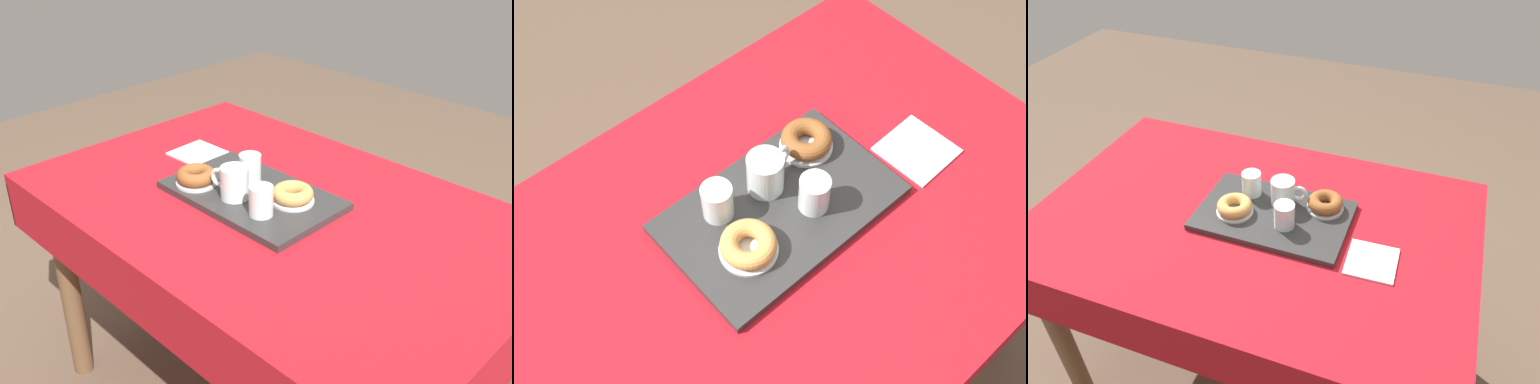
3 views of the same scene
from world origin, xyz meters
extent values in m
cube|color=#A8141E|center=(0.00, 0.00, 0.73)|extent=(1.32, 0.86, 0.03)
cube|color=#A8141E|center=(0.00, -0.43, 0.65)|extent=(1.32, 0.01, 0.14)
cube|color=#A8141E|center=(0.00, 0.43, 0.65)|extent=(1.32, 0.01, 0.14)
cube|color=#A8141E|center=(-0.66, 0.00, 0.65)|extent=(0.01, 0.86, 0.14)
cube|color=#A8141E|center=(0.66, 0.00, 0.65)|extent=(0.01, 0.86, 0.14)
cylinder|color=brown|center=(0.57, -0.34, 0.36)|extent=(0.06, 0.06, 0.72)
cylinder|color=brown|center=(0.57, 0.34, 0.36)|extent=(0.06, 0.06, 0.72)
cube|color=#2D2D2D|center=(0.06, 0.03, 0.76)|extent=(0.45, 0.28, 0.02)
cylinder|color=silver|center=(0.07, 0.08, 0.81)|extent=(0.07, 0.07, 0.09)
cylinder|color=#84380F|center=(0.07, 0.08, 0.80)|extent=(0.06, 0.06, 0.06)
torus|color=silver|center=(0.12, 0.09, 0.81)|extent=(0.05, 0.02, 0.05)
cylinder|color=silver|center=(0.11, -0.01, 0.81)|extent=(0.06, 0.06, 0.08)
cylinder|color=silver|center=(0.11, -0.01, 0.79)|extent=(0.05, 0.05, 0.04)
cylinder|color=silver|center=(-0.04, 0.09, 0.81)|extent=(0.06, 0.06, 0.08)
cylinder|color=silver|center=(-0.04, 0.09, 0.80)|extent=(0.05, 0.05, 0.06)
cylinder|color=silver|center=(0.20, 0.10, 0.77)|extent=(0.11, 0.11, 0.01)
torus|color=brown|center=(0.20, 0.10, 0.79)|extent=(0.11, 0.11, 0.04)
cylinder|color=silver|center=(-0.05, -0.01, 0.77)|extent=(0.11, 0.11, 0.01)
torus|color=tan|center=(-0.05, -0.01, 0.79)|extent=(0.11, 0.11, 0.04)
cube|color=white|center=(0.38, -0.05, 0.75)|extent=(0.14, 0.14, 0.01)
camera|label=1|loc=(-0.93, 1.00, 1.52)|focal=42.22mm
camera|label=2|loc=(-0.41, -0.47, 1.79)|focal=44.43mm
camera|label=3|loc=(0.48, -1.01, 1.71)|focal=34.02mm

